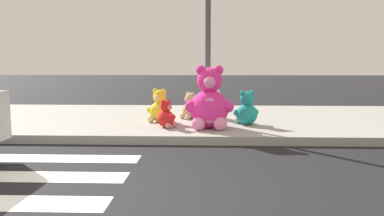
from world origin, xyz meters
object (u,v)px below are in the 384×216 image
(sign_pole, at_px, (208,37))
(plush_pink_large, at_px, (209,103))
(plush_tan, at_px, (190,108))
(plush_red, at_px, (167,116))
(plush_white, at_px, (213,106))
(plush_yellow, at_px, (159,109))
(plush_teal, at_px, (247,111))

(sign_pole, bearing_deg, plush_pink_large, -86.80)
(plush_tan, distance_m, plush_red, 1.17)
(plush_pink_large, relative_size, plush_red, 2.23)
(plush_white, bearing_deg, plush_yellow, -155.48)
(sign_pole, relative_size, plush_teal, 4.79)
(plush_teal, bearing_deg, plush_white, 129.00)
(sign_pole, distance_m, plush_tan, 1.62)
(plush_pink_large, bearing_deg, sign_pole, 93.20)
(sign_pole, xyz_separation_m, plush_tan, (-0.38, 0.57, -1.47))
(plush_white, bearing_deg, plush_tan, -172.56)
(plush_tan, bearing_deg, plush_yellow, -143.98)
(plush_tan, height_order, plush_red, plush_tan)
(plush_white, bearing_deg, plush_pink_large, -94.10)
(plush_pink_large, relative_size, plush_tan, 2.04)
(plush_white, xyz_separation_m, plush_red, (-0.89, -1.17, -0.06))
(sign_pole, relative_size, plush_white, 4.72)
(plush_teal, relative_size, plush_tan, 1.17)
(plush_white, relative_size, plush_red, 1.30)
(plush_white, bearing_deg, plush_teal, -51.00)
(plush_pink_large, bearing_deg, plush_teal, 31.18)
(sign_pole, height_order, plush_red, sign_pole)
(plush_tan, xyz_separation_m, plush_red, (-0.39, -1.10, -0.02))
(plush_red, bearing_deg, sign_pole, 34.57)
(sign_pole, bearing_deg, plush_red, -145.43)
(plush_pink_large, xyz_separation_m, plush_red, (-0.80, 0.06, -0.26))
(plush_pink_large, height_order, plush_tan, plush_pink_large)
(plush_teal, relative_size, plush_white, 0.99)
(plush_pink_large, xyz_separation_m, plush_teal, (0.72, 0.44, -0.20))
(plush_red, bearing_deg, plush_teal, 14.06)
(plush_yellow, bearing_deg, plush_pink_large, -35.35)
(plush_red, bearing_deg, plush_white, 52.78)
(plush_teal, distance_m, plush_red, 1.57)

